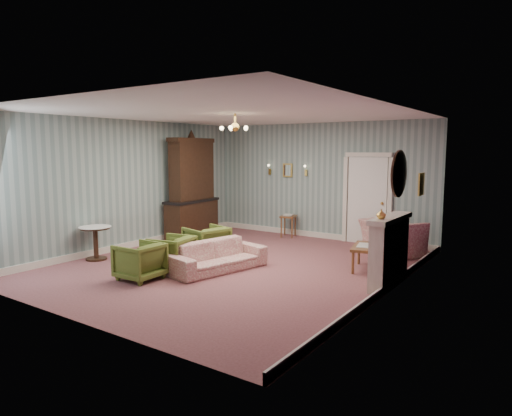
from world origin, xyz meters
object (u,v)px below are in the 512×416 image
Objects in this scene: olive_chair_b at (172,251)px; sofa_chintz at (217,251)px; coffee_table at (367,258)px; pedestal_table at (96,243)px; wingback_chair at (392,232)px; olive_chair_c at (207,241)px; side_table_black at (393,252)px; olive_chair_a at (140,259)px; fireplace at (389,251)px; dresser at (192,185)px.

olive_chair_b is 0.38× the size of sofa_chintz.
coffee_table is 1.31× the size of pedestal_table.
wingback_chair is (2.25, 3.11, 0.13)m from sofa_chintz.
olive_chair_b is 4.64m from wingback_chair.
pedestal_table is at bearing -154.06° from coffee_table.
olive_chair_c is 0.41× the size of sofa_chintz.
side_table_black is at bearing 116.66° from olive_chair_b.
olive_chair_a is at bearing -14.34° from pedestal_table.
olive_chair_a is at bearing -150.18° from fireplace.
olive_chair_a is at bearing 88.72° from wingback_chair.
olive_chair_b is at bearing -143.43° from side_table_black.
side_table_black is at bearing -39.20° from sofa_chintz.
olive_chair_c is 2.66m from dresser.
sofa_chintz is 1.65× the size of wingback_chair.
sofa_chintz is at bearing 110.73° from olive_chair_b.
olive_chair_c is at bearing 177.92° from olive_chair_a.
dresser is at bearing -115.59° from olive_chair_c.
pedestal_table is (-4.84, -3.86, -0.15)m from wingback_chair.
olive_chair_c is at bearing -155.25° from side_table_black.
dresser is at bearing 179.03° from side_table_black.
olive_chair_a reaches higher than pedestal_table.
olive_chair_a is 1.16× the size of side_table_black.
olive_chair_a is 4.22m from fireplace.
wingback_chair is at bearing 106.74° from fireplace.
olive_chair_a is 1.42m from sofa_chintz.
olive_chair_a is 1.92m from pedestal_table.
fireplace is at bearing 99.81° from olive_chair_b.
side_table_black is (3.33, 1.54, -0.08)m from olive_chair_c.
wingback_chair is at bearing 90.67° from coffee_table.
wingback_chair is at bearing 146.51° from olive_chair_c.
coffee_table is at bearing 131.46° from fireplace.
wingback_chair is 1.65× the size of pedestal_table.
olive_chair_b is at bearing -160.28° from fireplace.
olive_chair_c is 3.66m from fireplace.
pedestal_table is (0.00, -2.89, -0.99)m from dresser.
side_table_black is at bearing 130.09° from olive_chair_c.
dresser reaches higher than olive_chair_b.
coffee_table is (-0.65, 0.74, -0.35)m from fireplace.
dresser is 3.06m from pedestal_table.
dresser is at bearing 44.55° from wingback_chair.
olive_chair_c is at bearing -174.42° from fireplace.
dresser is 3.86× the size of pedestal_table.
sofa_chintz is at bearing 147.69° from olive_chair_a.
fireplace is at bearing 118.39° from olive_chair_a.
pedestal_table is at bearing -93.71° from dresser.
sofa_chintz is at bearing -141.91° from side_table_black.
olive_chair_b is at bearing 9.44° from pedestal_table.
side_table_black reaches higher than coffee_table.
wingback_chair is 2.34m from fireplace.
coffee_table is (0.02, -1.49, -0.27)m from wingback_chair.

